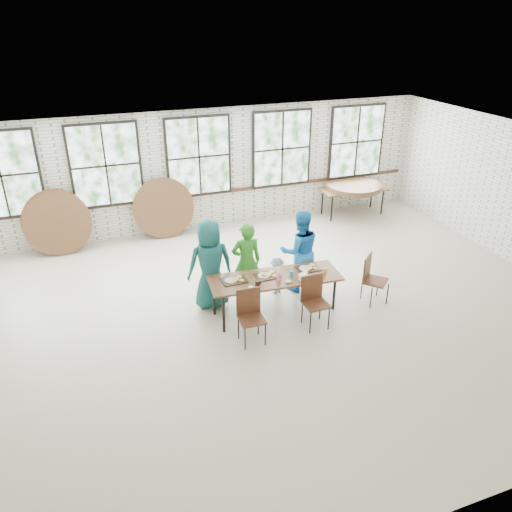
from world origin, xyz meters
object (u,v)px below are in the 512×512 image
Objects in this scene: chair_near_left at (250,311)px; chair_near_right at (314,297)px; dining_table at (275,279)px; storage_table at (353,190)px.

chair_near_left and chair_near_right have the same top height.
storage_table is (3.88, 3.87, -0.00)m from dining_table.
dining_table and storage_table have the same top height.
chair_near_right is (0.50, -0.59, -0.13)m from dining_table.
dining_table is 0.98m from chair_near_left.
chair_near_left is at bearing -178.71° from chair_near_right.
storage_table is at bearing 46.79° from chair_near_left.
chair_near_right is (1.22, 0.06, 0.00)m from chair_near_left.
chair_near_right is at bearing 4.91° from chair_near_left.
chair_near_right is at bearing -124.32° from storage_table.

